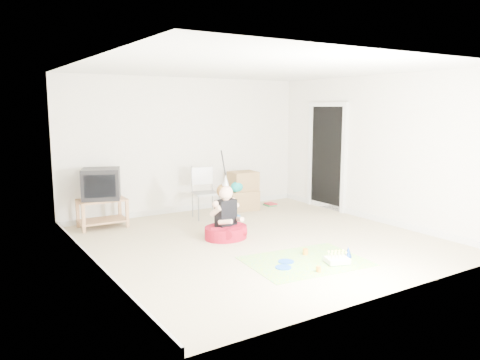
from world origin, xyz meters
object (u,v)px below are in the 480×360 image
tv_stand (102,211)px  seated_woman (226,225)px  birthday_cake (337,261)px  folding_chair (206,193)px  crt_tv (101,184)px  cardboard_boxes (242,192)px

tv_stand → seated_woman: bearing=-50.0°
tv_stand → birthday_cake: bearing=-59.9°
tv_stand → birthday_cake: (2.05, -3.54, -0.25)m
birthday_cake → folding_chair: bearing=94.3°
folding_chair → birthday_cake: bearing=-85.7°
tv_stand → crt_tv: size_ratio=1.31×
crt_tv → cardboard_boxes: size_ratio=0.80×
folding_chair → cardboard_boxes: 0.99m
folding_chair → birthday_cake: folding_chair is taller
folding_chair → seated_woman: (-0.38, -1.37, -0.25)m
crt_tv → birthday_cake: (2.05, -3.54, -0.71)m
folding_chair → cardboard_boxes: size_ratio=1.26×
folding_chair → cardboard_boxes: bearing=14.7°
tv_stand → folding_chair: 1.85m
tv_stand → folding_chair: bearing=-10.8°
tv_stand → cardboard_boxes: (2.77, -0.09, 0.08)m
tv_stand → seated_woman: size_ratio=0.79×
crt_tv → folding_chair: crt_tv is taller
seated_woman → birthday_cake: seated_woman is taller
cardboard_boxes → crt_tv: bearing=178.1°
seated_woman → crt_tv: bearing=130.0°
cardboard_boxes → seated_woman: size_ratio=0.76×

